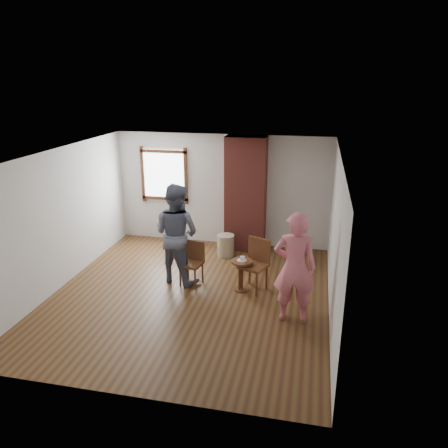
{
  "coord_description": "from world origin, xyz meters",
  "views": [
    {
      "loc": [
        2.12,
        -6.91,
        3.85
      ],
      "look_at": [
        0.47,
        0.8,
        1.15
      ],
      "focal_mm": 35.0,
      "sensor_mm": 36.0,
      "label": 1
    }
  ],
  "objects": [
    {
      "name": "stoneware_crock",
      "position": [
        0.26,
        1.95,
        0.24
      ],
      "size": [
        0.45,
        0.45,
        0.49
      ],
      "primitive_type": "cylinder",
      "rotation": [
        0.0,
        0.0,
        0.2
      ],
      "color": "tan",
      "rests_on": "ground"
    },
    {
      "name": "cake_plate",
      "position": [
        0.89,
        0.4,
        0.6
      ],
      "size": [
        0.18,
        0.18,
        0.01
      ],
      "primitive_type": "cylinder",
      "color": "white",
      "rests_on": "side_table"
    },
    {
      "name": "brick_chimney",
      "position": [
        0.6,
        2.5,
        1.3
      ],
      "size": [
        0.9,
        0.5,
        2.6
      ],
      "primitive_type": "cube",
      "color": "#994036",
      "rests_on": "ground"
    },
    {
      "name": "dark_pot",
      "position": [
        -1.19,
        2.4,
        0.08
      ],
      "size": [
        0.17,
        0.17,
        0.15
      ],
      "primitive_type": "cylinder",
      "rotation": [
        0.0,
        0.0,
        -0.15
      ],
      "color": "black",
      "rests_on": "ground"
    },
    {
      "name": "room_shell",
      "position": [
        -0.06,
        0.61,
        1.81
      ],
      "size": [
        5.04,
        5.52,
        2.62
      ],
      "color": "silver",
      "rests_on": "ground"
    },
    {
      "name": "man",
      "position": [
        -0.41,
        0.55,
        0.98
      ],
      "size": [
        1.14,
        1.01,
        1.96
      ],
      "primitive_type": "imported",
      "rotation": [
        0.0,
        0.0,
        2.82
      ],
      "color": "#131936",
      "rests_on": "ground"
    },
    {
      "name": "dining_chair_right",
      "position": [
        1.13,
        0.51,
        0.55
      ],
      "size": [
        0.6,
        0.6,
        0.98
      ],
      "rotation": [
        0.0,
        0.0,
        -0.39
      ],
      "color": "brown",
      "rests_on": "ground"
    },
    {
      "name": "ground",
      "position": [
        0.0,
        0.0,
        0.0
      ],
      "size": [
        5.5,
        5.5,
        0.0
      ],
      "primitive_type": "plane",
      "color": "brown",
      "rests_on": "ground"
    },
    {
      "name": "cake_slice",
      "position": [
        0.9,
        0.4,
        0.64
      ],
      "size": [
        0.08,
        0.07,
        0.06
      ],
      "primitive_type": "cube",
      "color": "white",
      "rests_on": "cake_plate"
    },
    {
      "name": "side_table",
      "position": [
        0.89,
        0.4,
        0.4
      ],
      "size": [
        0.4,
        0.4,
        0.6
      ],
      "color": "brown",
      "rests_on": "ground"
    },
    {
      "name": "person_pink",
      "position": [
        1.89,
        -0.47,
        0.94
      ],
      "size": [
        0.7,
        0.47,
        1.87
      ],
      "primitive_type": "imported",
      "rotation": [
        0.0,
        0.0,
        3.18
      ],
      "color": "#E37181",
      "rests_on": "ground"
    },
    {
      "name": "dining_chair_left",
      "position": [
        -0.08,
        0.5,
        0.47
      ],
      "size": [
        0.46,
        0.46,
        0.84
      ],
      "rotation": [
        0.0,
        0.0,
        -0.2
      ],
      "color": "brown",
      "rests_on": "ground"
    }
  ]
}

